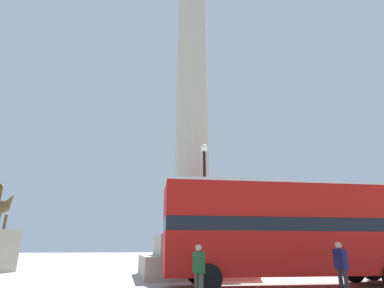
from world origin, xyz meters
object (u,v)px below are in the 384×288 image
at_px(bus_a, 286,228).
at_px(pedestrian_by_plinth, 199,269).
at_px(monument_column, 192,133).
at_px(street_lamp, 205,204).
at_px(pedestrian_near_lamp, 341,265).

xyz_separation_m(bus_a, pedestrian_by_plinth, (-4.62, -2.66, -1.45)).
distance_m(monument_column, bus_a, 9.19).
relative_size(bus_a, street_lamp, 1.59).
height_order(monument_column, street_lamp, monument_column).
bearing_deg(pedestrian_near_lamp, bus_a, 4.06).
relative_size(pedestrian_near_lamp, pedestrian_by_plinth, 1.06).
relative_size(bus_a, pedestrian_near_lamp, 6.26).
distance_m(monument_column, pedestrian_by_plinth, 11.73).
bearing_deg(pedestrian_by_plinth, bus_a, 96.55).
xyz_separation_m(monument_column, pedestrian_near_lamp, (3.36, -8.55, -7.84)).
bearing_deg(street_lamp, pedestrian_near_lamp, -55.88).
bearing_deg(street_lamp, pedestrian_by_plinth, -107.38).
bearing_deg(bus_a, pedestrian_by_plinth, -145.10).
bearing_deg(bus_a, street_lamp, 146.75).
height_order(bus_a, pedestrian_by_plinth, bus_a).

